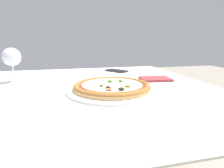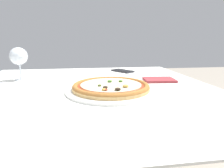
% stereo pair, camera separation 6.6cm
% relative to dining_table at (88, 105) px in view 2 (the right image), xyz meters
% --- Properties ---
extents(dining_table, '(1.13, 1.11, 0.72)m').
position_rel_dining_table_xyz_m(dining_table, '(0.00, 0.00, 0.00)').
color(dining_table, '#997047').
rests_on(dining_table, ground_plane).
extents(pizza_plate, '(0.36, 0.36, 0.04)m').
position_rel_dining_table_xyz_m(pizza_plate, '(0.10, -0.09, 0.10)').
color(pizza_plate, white).
rests_on(pizza_plate, dining_table).
extents(wine_glass_far_left, '(0.09, 0.09, 0.17)m').
position_rel_dining_table_xyz_m(wine_glass_far_left, '(-0.33, 0.19, 0.20)').
color(wine_glass_far_left, silver).
rests_on(wine_glass_far_left, dining_table).
extents(cell_phone, '(0.14, 0.16, 0.01)m').
position_rel_dining_table_xyz_m(cell_phone, '(0.24, 0.37, 0.09)').
color(cell_phone, '#232328').
rests_on(cell_phone, dining_table).
extents(napkin_folded, '(0.16, 0.12, 0.01)m').
position_rel_dining_table_xyz_m(napkin_folded, '(0.36, 0.07, 0.09)').
color(napkin_folded, '#933338').
rests_on(napkin_folded, dining_table).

